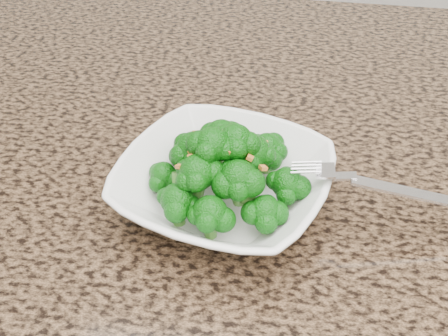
# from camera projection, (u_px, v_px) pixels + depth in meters

# --- Properties ---
(granite_counter) EXTENTS (1.64, 1.04, 0.03)m
(granite_counter) POSITION_uv_depth(u_px,v_px,m) (307.00, 193.00, 0.64)
(granite_counter) COLOR brown
(granite_counter) RESTS_ON cabinet
(bowl) EXTENTS (0.26, 0.26, 0.05)m
(bowl) POSITION_uv_depth(u_px,v_px,m) (224.00, 185.00, 0.59)
(bowl) COLOR white
(bowl) RESTS_ON granite_counter
(broccoli_pile) EXTENTS (0.19, 0.19, 0.06)m
(broccoli_pile) POSITION_uv_depth(u_px,v_px,m) (224.00, 140.00, 0.55)
(broccoli_pile) COLOR #0C5A0A
(broccoli_pile) RESTS_ON bowl
(garlic_topping) EXTENTS (0.11, 0.11, 0.01)m
(garlic_topping) POSITION_uv_depth(u_px,v_px,m) (224.00, 110.00, 0.53)
(garlic_topping) COLOR #B9752D
(garlic_topping) RESTS_ON broccoli_pile
(fork) EXTENTS (0.19, 0.04, 0.01)m
(fork) POSITION_uv_depth(u_px,v_px,m) (349.00, 177.00, 0.55)
(fork) COLOR silver
(fork) RESTS_ON bowl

